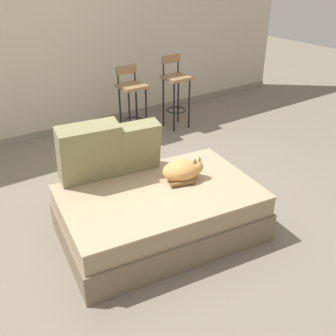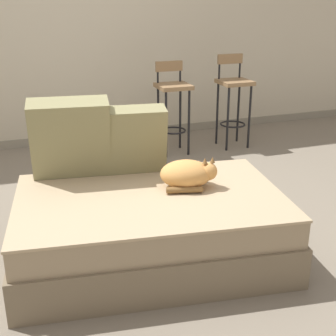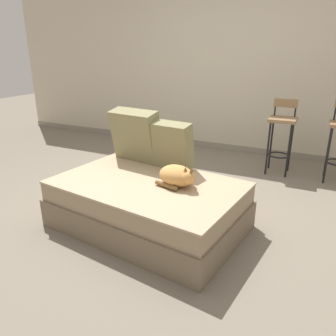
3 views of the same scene
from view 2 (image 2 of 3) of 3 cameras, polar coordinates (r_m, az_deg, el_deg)
ground_plane at (r=3.32m, az=-4.22°, el=-7.42°), size 16.00×16.00×0.00m
wall_back_panel at (r=5.15m, az=-11.74°, el=17.33°), size 8.00×0.10×2.60m
wall_baseboard_trim at (r=5.31m, az=-10.68°, el=3.67°), size 8.00×0.02×0.09m
couch at (r=2.88m, az=-2.16°, el=-7.15°), size 1.73×1.24×0.43m
throw_pillow_corner at (r=3.06m, az=-11.83°, el=3.63°), size 0.53×0.34×0.52m
throw_pillow_middle at (r=3.09m, az=-4.31°, el=3.48°), size 0.46×0.27×0.45m
cat at (r=2.88m, az=2.46°, el=-0.72°), size 0.37×0.32×0.20m
bar_stool_near_window at (r=4.73m, az=0.60°, el=8.55°), size 0.32×0.32×0.92m
bar_stool_by_doorway at (r=5.00m, az=7.99°, el=9.04°), size 0.32×0.32×0.96m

